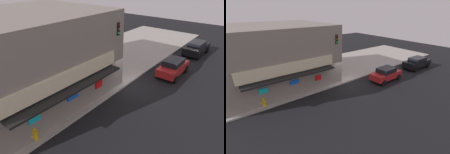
% 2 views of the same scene
% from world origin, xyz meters
% --- Properties ---
extents(ground_plane, '(59.73, 59.73, 0.00)m').
position_xyz_m(ground_plane, '(0.00, 0.00, 0.00)').
color(ground_plane, black).
extents(sidewalk, '(39.82, 10.12, 0.15)m').
position_xyz_m(sidewalk, '(0.00, 5.06, 0.08)').
color(sidewalk, '#A39E93').
rests_on(sidewalk, ground_plane).
extents(corner_building, '(11.57, 10.32, 6.23)m').
position_xyz_m(corner_building, '(-5.92, 5.16, 3.27)').
color(corner_building, gray).
rests_on(corner_building, sidewalk).
extents(traffic_light, '(0.32, 0.58, 5.55)m').
position_xyz_m(traffic_light, '(-0.86, 0.69, 3.69)').
color(traffic_light, black).
rests_on(traffic_light, sidewalk).
extents(fire_hydrant, '(0.51, 0.27, 0.83)m').
position_xyz_m(fire_hydrant, '(-8.62, 0.45, 0.55)').
color(fire_hydrant, gold).
rests_on(fire_hydrant, sidewalk).
extents(pedestrian, '(0.55, 0.52, 1.86)m').
position_xyz_m(pedestrian, '(-4.60, 2.22, 1.18)').
color(pedestrian, black).
rests_on(pedestrian, sidewalk).
extents(potted_plant_by_doorway, '(0.64, 0.64, 0.98)m').
position_xyz_m(potted_plant_by_doorway, '(-8.03, 1.88, 0.72)').
color(potted_plant_by_doorway, gray).
rests_on(potted_plant_by_doorway, sidewalk).
extents(potted_plant_by_window, '(0.73, 0.73, 1.10)m').
position_xyz_m(potted_plant_by_window, '(-9.17, 1.79, 0.81)').
color(potted_plant_by_window, gray).
rests_on(potted_plant_by_window, sidewalk).
extents(parked_car_red, '(3.95, 1.98, 1.56)m').
position_xyz_m(parked_car_red, '(4.43, -2.16, 0.80)').
color(parked_car_red, '#AD1E1E').
rests_on(parked_car_red, ground_plane).
extents(parked_car_black, '(4.49, 2.16, 1.55)m').
position_xyz_m(parked_car_black, '(11.43, -2.15, 0.82)').
color(parked_car_black, black).
rests_on(parked_car_black, ground_plane).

